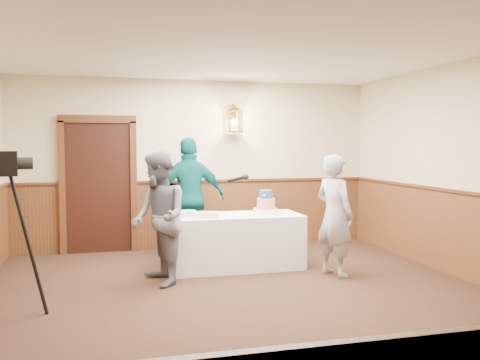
# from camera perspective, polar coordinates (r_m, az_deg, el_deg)

# --- Properties ---
(ground) EXTENTS (7.00, 7.00, 0.00)m
(ground) POSITION_cam_1_polar(r_m,az_deg,el_deg) (5.41, 1.55, -14.63)
(ground) COLOR black
(ground) RESTS_ON ground
(room_shell) EXTENTS (6.02, 7.02, 2.81)m
(room_shell) POSITION_cam_1_polar(r_m,az_deg,el_deg) (5.56, -0.24, 1.86)
(room_shell) COLOR beige
(room_shell) RESTS_ON ground
(display_table) EXTENTS (1.80, 0.80, 0.75)m
(display_table) POSITION_cam_1_polar(r_m,az_deg,el_deg) (7.17, -0.40, -6.89)
(display_table) COLOR white
(display_table) RESTS_ON ground
(tiered_cake) EXTENTS (0.37, 0.37, 0.33)m
(tiered_cake) POSITION_cam_1_polar(r_m,az_deg,el_deg) (7.24, 2.92, -2.73)
(tiered_cake) COLOR #FAECBC
(tiered_cake) RESTS_ON display_table
(sheet_cake_yellow) EXTENTS (0.37, 0.31, 0.07)m
(sheet_cake_yellow) POSITION_cam_1_polar(r_m,az_deg,el_deg) (6.88, -3.75, -3.91)
(sheet_cake_yellow) COLOR #F4ED92
(sheet_cake_yellow) RESTS_ON display_table
(sheet_cake_green) EXTENTS (0.34, 0.29, 0.07)m
(sheet_cake_green) POSITION_cam_1_polar(r_m,az_deg,el_deg) (7.00, -6.21, -3.76)
(sheet_cake_green) COLOR #9DDC9B
(sheet_cake_green) RESTS_ON display_table
(interviewer) EXTENTS (1.56, 0.91, 1.65)m
(interviewer) POSITION_cam_1_polar(r_m,az_deg,el_deg) (6.33, -9.10, -4.25)
(interviewer) COLOR slate
(interviewer) RESTS_ON ground
(baker) EXTENTS (0.58, 0.69, 1.60)m
(baker) POSITION_cam_1_polar(r_m,az_deg,el_deg) (6.79, 10.55, -3.91)
(baker) COLOR #A5A5AB
(baker) RESTS_ON ground
(assistant_p) EXTENTS (1.11, 0.53, 1.84)m
(assistant_p) POSITION_cam_1_polar(r_m,az_deg,el_deg) (7.77, -5.62, -1.99)
(assistant_p) COLOR #094F4E
(assistant_p) RESTS_ON ground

